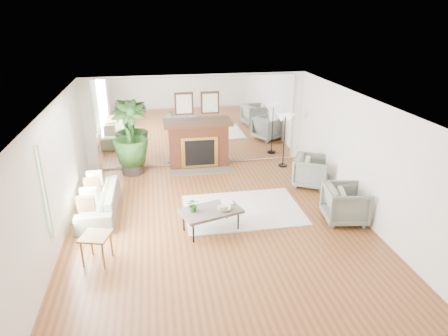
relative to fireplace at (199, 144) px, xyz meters
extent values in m
plane|color=brown|center=(0.00, -3.26, -0.66)|extent=(7.00, 7.00, 0.00)
cube|color=white|center=(-2.99, -3.26, 0.59)|extent=(0.02, 7.00, 2.50)
cube|color=white|center=(2.99, -3.26, 0.59)|extent=(0.02, 7.00, 2.50)
cube|color=white|center=(0.00, 0.23, 0.59)|extent=(6.00, 0.02, 2.50)
cube|color=silver|center=(0.00, 0.21, 0.59)|extent=(5.40, 0.04, 2.40)
cube|color=#B2E09E|center=(-2.96, -2.86, 0.69)|extent=(0.04, 2.40, 1.50)
cube|color=brown|center=(0.00, 0.02, -0.06)|extent=(1.60, 0.40, 1.20)
cube|color=gold|center=(0.00, -0.19, -0.18)|extent=(1.00, 0.04, 0.85)
cube|color=black|center=(0.00, -0.21, -0.18)|extent=(0.80, 0.04, 0.70)
cube|color=#60574C|center=(0.00, -0.33, -0.64)|extent=(1.70, 0.55, 0.03)
cube|color=#402914|center=(0.00, 0.00, 0.56)|extent=(1.85, 0.46, 0.10)
cube|color=black|center=(-0.35, 0.17, 1.09)|extent=(0.50, 0.04, 0.60)
cube|color=black|center=(0.35, 0.17, 1.09)|extent=(0.50, 0.04, 0.60)
cube|color=silver|center=(0.62, -2.75, -0.65)|extent=(2.53, 1.81, 0.03)
cube|color=#60574C|center=(-0.18, -3.47, -0.23)|extent=(1.30, 0.98, 0.06)
cylinder|color=black|center=(-0.57, -3.84, -0.46)|extent=(0.03, 0.03, 0.40)
cylinder|color=black|center=(0.35, -3.55, -0.46)|extent=(0.03, 0.03, 0.40)
cylinder|color=black|center=(-0.71, -3.38, -0.46)|extent=(0.03, 0.03, 0.40)
cylinder|color=black|center=(0.21, -3.09, -0.46)|extent=(0.03, 0.03, 0.40)
imported|color=gray|center=(-2.45, -2.33, -0.38)|extent=(0.78, 1.94, 0.56)
imported|color=gray|center=(2.58, -1.75, -0.28)|extent=(1.12, 1.11, 0.76)
imported|color=gray|center=(2.60, -3.56, -0.27)|extent=(0.97, 0.95, 0.77)
cube|color=brown|center=(-2.27, -4.16, -0.15)|extent=(0.57, 0.57, 0.04)
cylinder|color=brown|center=(-2.50, -4.28, -0.41)|extent=(0.04, 0.04, 0.50)
cylinder|color=brown|center=(-2.15, -4.39, -0.41)|extent=(0.04, 0.04, 0.50)
cylinder|color=brown|center=(-2.40, -3.93, -0.41)|extent=(0.04, 0.04, 0.50)
cylinder|color=brown|center=(-2.04, -4.03, -0.41)|extent=(0.04, 0.04, 0.50)
cylinder|color=black|center=(-1.80, -0.16, -0.46)|extent=(0.56, 0.56, 0.40)
imported|color=#366726|center=(-1.80, -0.16, 0.44)|extent=(1.00, 1.00, 1.64)
cylinder|color=black|center=(2.31, -0.37, -0.64)|extent=(0.25, 0.25, 0.04)
cylinder|color=black|center=(2.31, -0.37, 0.05)|extent=(0.03, 0.03, 1.43)
cone|color=beige|center=(2.20, -0.37, 0.72)|extent=(0.27, 0.27, 0.20)
cone|color=beige|center=(2.42, -0.37, 0.72)|extent=(0.27, 0.27, 0.20)
imported|color=#366726|center=(-0.52, -3.47, -0.06)|extent=(0.25, 0.22, 0.27)
imported|color=brown|center=(0.07, -3.52, -0.17)|extent=(0.30, 0.30, 0.06)
imported|color=brown|center=(0.08, -3.19, -0.19)|extent=(0.23, 0.31, 0.02)
camera|label=1|loc=(-1.15, -10.32, 3.46)|focal=32.00mm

